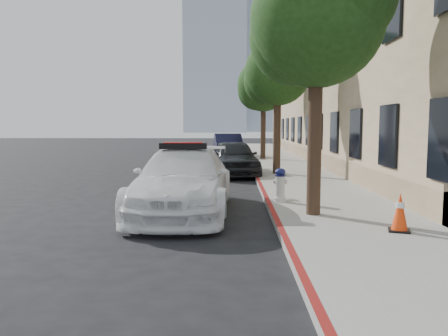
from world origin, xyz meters
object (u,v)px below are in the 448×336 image
(fire_hydrant, at_px, (280,185))
(police_car, at_px, (184,181))
(traffic_cone, at_px, (400,212))
(parked_car_mid, at_px, (234,158))
(parked_car_far, at_px, (228,146))

(fire_hydrant, bearing_deg, police_car, -145.84)
(traffic_cone, bearing_deg, parked_car_mid, 106.40)
(parked_car_mid, distance_m, traffic_cone, 10.57)
(traffic_cone, bearing_deg, fire_hydrant, 120.80)
(parked_car_mid, distance_m, fire_hydrant, 7.16)
(parked_car_mid, xyz_separation_m, parked_car_far, (-0.36, 9.31, 0.04))
(police_car, xyz_separation_m, traffic_cone, (4.19, -2.35, -0.26))
(parked_car_mid, height_order, fire_hydrant, parked_car_mid)
(parked_car_mid, bearing_deg, traffic_cone, -81.23)
(parked_car_mid, xyz_separation_m, traffic_cone, (2.98, -10.14, -0.24))
(parked_car_mid, relative_size, fire_hydrant, 5.11)
(parked_car_far, relative_size, traffic_cone, 6.63)
(parked_car_far, height_order, fire_hydrant, parked_car_far)
(fire_hydrant, distance_m, traffic_cone, 3.58)
(police_car, height_order, parked_car_far, police_car)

